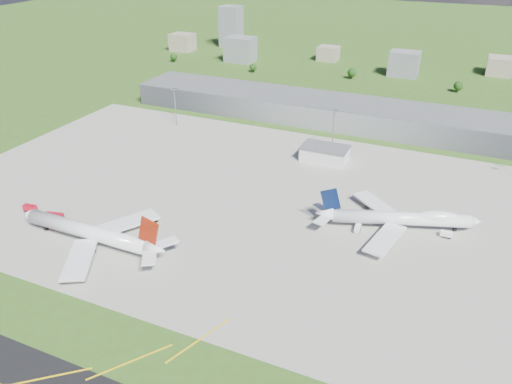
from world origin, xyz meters
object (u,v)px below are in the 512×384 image
at_px(airliner_red_twin, 93,233).
at_px(van_white_far, 446,235).
at_px(tug_yellow, 154,220).
at_px(van_white_near, 358,229).
at_px(fire_truck, 54,217).
at_px(crash_tender, 30,209).
at_px(airliner_blue_quad, 401,218).

relative_size(airliner_red_twin, van_white_far, 14.62).
height_order(tug_yellow, van_white_near, van_white_near).
height_order(van_white_near, van_white_far, van_white_near).
relative_size(fire_truck, van_white_far, 1.71).
bearing_deg(crash_tender, airliner_red_twin, -17.30).
bearing_deg(airliner_red_twin, fire_truck, -14.79).
bearing_deg(tug_yellow, fire_truck, 150.58).
bearing_deg(tug_yellow, airliner_blue_quad, -31.23).
xyz_separation_m(van_white_near, van_white_far, (36.69, 11.07, -0.05)).
xyz_separation_m(crash_tender, van_white_near, (147.04, 46.26, -0.29)).
bearing_deg(crash_tender, van_white_near, 12.10).
relative_size(fire_truck, van_white_near, 1.59).
bearing_deg(van_white_near, van_white_far, -77.09).
relative_size(airliner_red_twin, airliner_blue_quad, 1.07).
height_order(airliner_blue_quad, van_white_far, airliner_blue_quad).
relative_size(van_white_near, van_white_far, 1.08).
relative_size(crash_tender, tug_yellow, 1.73).
distance_m(tug_yellow, van_white_far, 131.06).
relative_size(crash_tender, van_white_far, 1.28).
height_order(airliner_red_twin, fire_truck, airliner_red_twin).
distance_m(airliner_red_twin, crash_tender, 47.70).
bearing_deg(airliner_blue_quad, tug_yellow, -177.91).
xyz_separation_m(fire_truck, van_white_far, (166.97, 59.05, -0.52)).
bearing_deg(van_white_far, tug_yellow, -162.77).
bearing_deg(van_white_near, tug_yellow, 105.05).
bearing_deg(van_white_near, crash_tender, 103.58).
height_order(airliner_red_twin, crash_tender, airliner_red_twin).
height_order(crash_tender, van_white_near, crash_tender).
xyz_separation_m(tug_yellow, van_white_near, (87.73, 30.10, 0.48)).
height_order(airliner_red_twin, airliner_blue_quad, airliner_red_twin).
relative_size(airliner_red_twin, tug_yellow, 19.67).
bearing_deg(van_white_far, airliner_red_twin, -154.99).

